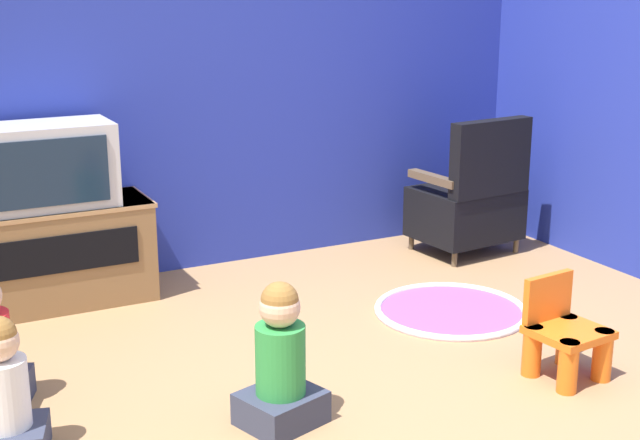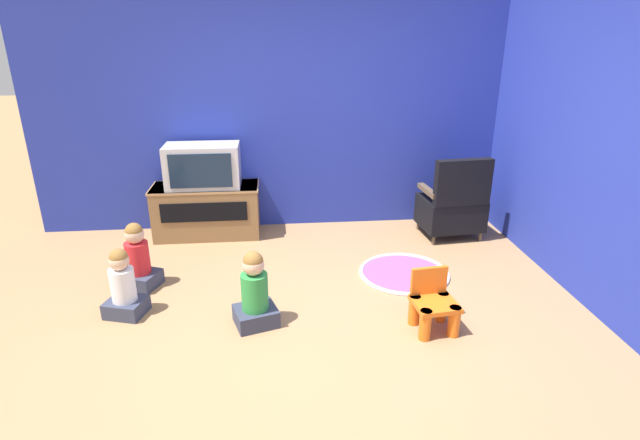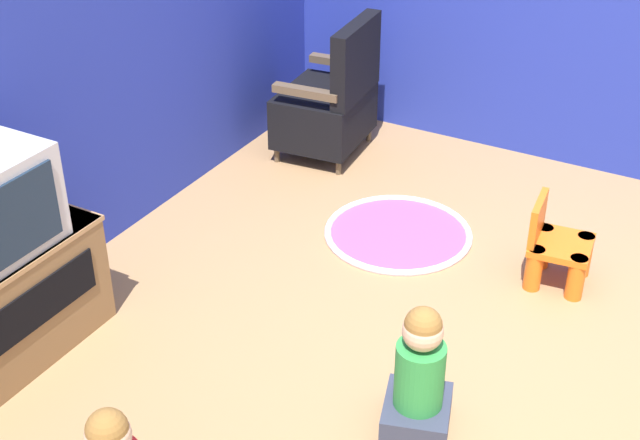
{
  "view_description": "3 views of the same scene",
  "coord_description": "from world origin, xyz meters",
  "views": [
    {
      "loc": [
        -1.95,
        -3.01,
        1.8
      ],
      "look_at": [
        -0.07,
        0.65,
        0.66
      ],
      "focal_mm": 50.0,
      "sensor_mm": 36.0,
      "label": 1
    },
    {
      "loc": [
        -0.38,
        -3.36,
        2.17
      ],
      "look_at": [
        -0.02,
        0.49,
        0.68
      ],
      "focal_mm": 28.0,
      "sensor_mm": 36.0,
      "label": 2
    },
    {
      "loc": [
        -3.19,
        -0.97,
        2.7
      ],
      "look_at": [
        -0.32,
        0.63,
        0.72
      ],
      "focal_mm": 50.0,
      "sensor_mm": 36.0,
      "label": 3
    }
  ],
  "objects": [
    {
      "name": "black_armchair",
      "position": [
        1.54,
        1.59,
        0.36
      ],
      "size": [
        0.68,
        0.58,
        0.92
      ],
      "rotation": [
        0.0,
        0.0,
        3.24
      ],
      "color": "brown",
      "rests_on": "ground_plane"
    },
    {
      "name": "wall_back",
      "position": [
        -0.37,
        2.2,
        1.45
      ],
      "size": [
        5.27,
        0.12,
        2.9
      ],
      "color": "#23339E",
      "rests_on": "ground_plane"
    },
    {
      "name": "play_mat",
      "position": [
        0.8,
        0.74,
        0.01
      ],
      "size": [
        0.85,
        0.85,
        0.04
      ],
      "color": "#A54C8C",
      "rests_on": "ground_plane"
    },
    {
      "name": "yellow_kid_chair",
      "position": [
        0.79,
        -0.15,
        0.19
      ],
      "size": [
        0.35,
        0.34,
        0.46
      ],
      "rotation": [
        0.0,
        0.0,
        0.11
      ],
      "color": "orange",
      "rests_on": "ground_plane"
    },
    {
      "name": "ground_plane",
      "position": [
        0.0,
        0.0,
        0.0
      ],
      "size": [
        30.0,
        30.0,
        0.0
      ],
      "primitive_type": "plane",
      "color": "#9E754C"
    },
    {
      "name": "child_watching_center",
      "position": [
        -0.56,
        0.03,
        0.27
      ],
      "size": [
        0.38,
        0.36,
        0.62
      ],
      "rotation": [
        0.0,
        0.0,
        0.3
      ],
      "color": "#33384C",
      "rests_on": "ground_plane"
    }
  ]
}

